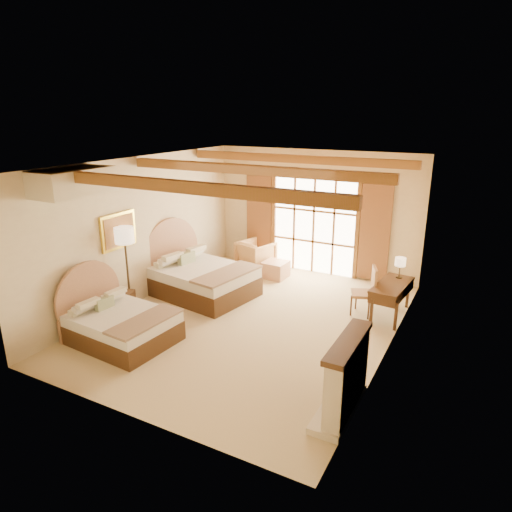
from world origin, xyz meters
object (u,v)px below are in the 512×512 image
Objects in this scene: bed_far at (197,276)px; nightstand at (122,305)px; armchair at (256,255)px; desk at (391,299)px; bed_near at (116,321)px.

bed_far reaches higher than nightstand.
nightstand is at bearing -100.43° from bed_far.
bed_far is at bearing 97.03° from armchair.
desk is (3.89, -1.32, -0.01)m from armchair.
armchair reaches higher than nightstand.
armchair is 0.62× the size of desk.
nightstand is (-0.62, 0.78, -0.10)m from bed_near.
armchair is at bearing 89.43° from bed_near.
bed_far is at bearing -163.13° from desk.
nightstand is 0.63× the size of armchair.
armchair is (0.39, 2.19, -0.05)m from bed_far.
desk reaches higher than nightstand.
bed_far is at bearing 93.86° from bed_near.
armchair is at bearing 166.65° from desk.
bed_far is 4.37m from desk.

